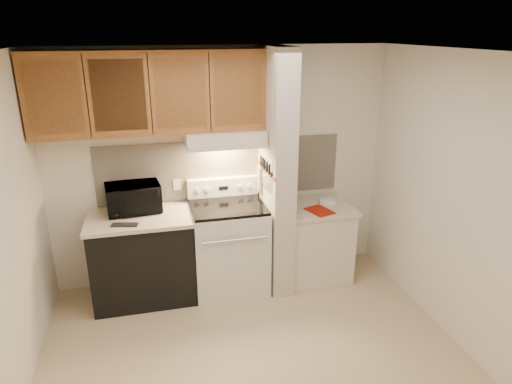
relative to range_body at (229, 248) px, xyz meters
name	(u,v)px	position (x,y,z in m)	size (l,w,h in m)	color
floor	(254,355)	(0.00, -1.16, -0.46)	(3.60, 3.60, 0.00)	#CCB28C
ceiling	(254,52)	(0.00, -1.16, 2.04)	(3.60, 3.60, 0.00)	white
wall_back	(221,167)	(0.00, 0.34, 0.79)	(3.60, 0.02, 2.50)	silver
wall_right	(458,202)	(1.80, -1.16, 0.79)	(0.02, 3.00, 2.50)	silver
backsplash	(222,169)	(0.00, 0.33, 0.78)	(2.60, 0.02, 0.63)	beige
range_body	(229,248)	(0.00, 0.00, 0.00)	(0.76, 0.65, 0.92)	silver
oven_window	(235,258)	(0.00, -0.32, 0.04)	(0.50, 0.01, 0.30)	black
oven_handle	(235,240)	(0.00, -0.35, 0.26)	(0.02, 0.02, 0.65)	silver
cooktop	(228,206)	(0.00, 0.00, 0.48)	(0.74, 0.64, 0.03)	black
range_backguard	(223,187)	(0.00, 0.28, 0.59)	(0.76, 0.08, 0.20)	silver
range_display	(224,188)	(0.00, 0.24, 0.59)	(0.10, 0.01, 0.04)	black
range_knob_left_outer	(197,190)	(-0.28, 0.24, 0.59)	(0.05, 0.05, 0.02)	silver
range_knob_left_inner	(207,189)	(-0.18, 0.24, 0.59)	(0.05, 0.05, 0.02)	silver
range_knob_right_inner	(240,187)	(0.18, 0.24, 0.59)	(0.05, 0.05, 0.02)	silver
range_knob_right_outer	(249,186)	(0.28, 0.24, 0.59)	(0.05, 0.05, 0.02)	silver
dishwasher_front	(144,259)	(-0.88, 0.01, -0.03)	(1.00, 0.63, 0.87)	black
left_countertop	(140,218)	(-0.88, 0.01, 0.43)	(1.04, 0.67, 0.04)	beige
spoon_rest	(125,225)	(-1.02, -0.19, 0.46)	(0.24, 0.08, 0.02)	black
teal_jar	(122,209)	(-1.05, 0.11, 0.50)	(0.08, 0.08, 0.09)	#1C585B
outlet	(177,185)	(-0.48, 0.32, 0.64)	(0.08, 0.01, 0.12)	beige
microwave	(133,198)	(-0.93, 0.15, 0.59)	(0.52, 0.35, 0.29)	black
partition_pillar	(276,173)	(0.51, -0.01, 0.79)	(0.22, 0.70, 2.50)	beige
pillar_trim	(265,170)	(0.39, -0.01, 0.84)	(0.01, 0.70, 0.04)	#985D2D
knife_strip	(266,169)	(0.39, -0.06, 0.86)	(0.02, 0.42, 0.04)	black
knife_blade_a	(269,184)	(0.38, -0.21, 0.76)	(0.01, 0.04, 0.16)	silver
knife_handle_a	(269,169)	(0.38, -0.22, 0.91)	(0.02, 0.02, 0.10)	black
knife_blade_b	(267,182)	(0.38, -0.14, 0.75)	(0.01, 0.04, 0.18)	silver
knife_handle_b	(267,167)	(0.38, -0.13, 0.91)	(0.02, 0.02, 0.10)	black
knife_blade_c	(265,181)	(0.38, -0.06, 0.74)	(0.01, 0.04, 0.20)	silver
knife_handle_c	(265,164)	(0.38, -0.04, 0.91)	(0.02, 0.02, 0.10)	black
knife_blade_d	(263,177)	(0.38, 0.01, 0.76)	(0.01, 0.04, 0.16)	silver
knife_handle_d	(263,162)	(0.38, 0.02, 0.91)	(0.02, 0.02, 0.10)	black
knife_blade_e	(261,175)	(0.38, 0.11, 0.75)	(0.01, 0.04, 0.18)	silver
knife_handle_e	(261,160)	(0.38, 0.11, 0.91)	(0.02, 0.02, 0.10)	black
oven_mitt	(260,179)	(0.38, 0.17, 0.68)	(0.03, 0.11, 0.26)	gray
right_cab_base	(315,243)	(0.97, -0.01, -0.06)	(0.70, 0.60, 0.81)	beige
right_countertop	(317,208)	(0.97, -0.01, 0.37)	(0.74, 0.64, 0.04)	beige
red_folder	(320,211)	(0.94, -0.16, 0.39)	(0.21, 0.29, 0.01)	#9E170A
white_box	(327,201)	(1.11, 0.04, 0.41)	(0.16, 0.11, 0.04)	white
range_hood	(224,137)	(0.00, 0.12, 1.17)	(0.78, 0.44, 0.15)	beige
hood_lip	(228,147)	(0.00, -0.08, 1.12)	(0.78, 0.04, 0.06)	beige
upper_cabinets	(150,92)	(-0.69, 0.17, 1.62)	(2.18, 0.33, 0.77)	#985D2D
cab_door_a	(53,98)	(-1.51, 0.01, 1.62)	(0.46, 0.01, 0.63)	#985D2D
cab_gap_a	(87,97)	(-1.23, 0.01, 1.62)	(0.01, 0.01, 0.73)	black
cab_door_b	(119,96)	(-0.96, 0.01, 1.62)	(0.46, 0.01, 0.63)	#985D2D
cab_gap_b	(150,95)	(-0.69, 0.01, 1.62)	(0.01, 0.01, 0.73)	black
cab_door_c	(180,94)	(-0.42, 0.01, 1.62)	(0.46, 0.01, 0.63)	#985D2D
cab_gap_c	(210,93)	(-0.14, 0.01, 1.62)	(0.01, 0.01, 0.73)	black
cab_door_d	(238,92)	(0.13, 0.01, 1.62)	(0.46, 0.01, 0.63)	#985D2D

